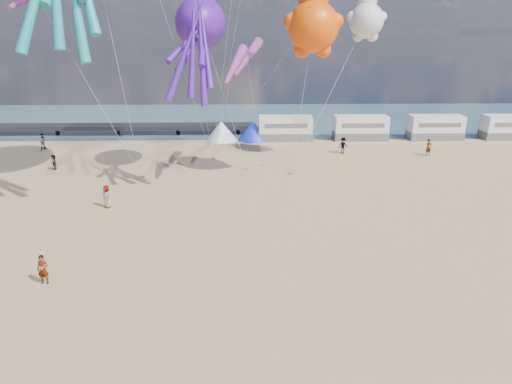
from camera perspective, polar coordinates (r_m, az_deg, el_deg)
name	(u,v)px	position (r m, az deg, el deg)	size (l,w,h in m)	color
ground	(224,347)	(20.87, -4.06, -18.73)	(120.00, 120.00, 0.00)	tan
water	(239,119)	(72.56, -2.16, 9.15)	(120.00, 120.00, 0.00)	#335462
pier	(26,127)	(68.06, -26.80, 7.26)	(60.00, 3.00, 0.50)	black
motorhome_0	(285,128)	(57.76, 3.66, 7.98)	(6.60, 2.50, 3.00)	silver
motorhome_1	(360,128)	(59.34, 12.93, 7.84)	(6.60, 2.50, 3.00)	silver
motorhome_2	(435,127)	(62.34, 21.49, 7.53)	(6.60, 2.50, 3.00)	silver
motorhome_3	(509,127)	(66.58, 29.11, 7.11)	(6.60, 2.50, 3.00)	silver
tent_white	(221,131)	(57.68, -4.36, 7.64)	(4.00, 4.00, 2.40)	white
tent_blue	(253,131)	(57.61, -0.35, 7.68)	(4.00, 4.00, 2.40)	#1933CC
standing_person	(43,270)	(27.27, -25.09, -8.78)	(0.61, 0.40, 1.68)	tan
beachgoer_0	(107,196)	(36.94, -18.12, -0.52)	(0.66, 0.43, 1.81)	#7F6659
beachgoer_1	(43,141)	(58.47, -25.03, 5.77)	(0.91, 0.59, 1.86)	#7F6659
beachgoer_2	(343,146)	(51.97, 10.84, 5.72)	(0.88, 0.69, 1.81)	#7F6659
beachgoer_4	(54,162)	(49.29, -23.94, 3.44)	(0.87, 0.36, 1.48)	#7F6659
beachgoer_5	(429,148)	(53.48, 20.77, 5.22)	(1.74, 0.55, 1.88)	#7F6659
sandbag_a	(142,177)	(43.72, -14.08, 1.81)	(0.50, 0.35, 0.22)	gray
sandbag_b	(247,169)	(45.15, -1.14, 2.95)	(0.50, 0.35, 0.22)	gray
sandbag_c	(291,174)	(43.63, 4.41, 2.31)	(0.50, 0.35, 0.22)	gray
sandbag_d	(263,165)	(46.33, 0.89, 3.38)	(0.50, 0.35, 0.22)	gray
sandbag_e	(213,159)	(48.68, -5.43, 4.09)	(0.50, 0.35, 0.22)	gray
kite_octopus_purple	(201,23)	(41.79, -6.93, 20.21)	(4.02, 9.38, 10.72)	#491695
kite_panda	(366,21)	(46.48, 13.62, 20.09)	(3.87, 3.64, 5.46)	silver
kite_teddy_orange	(313,27)	(39.21, 7.17, 19.79)	(4.96, 4.67, 7.00)	#FF4F06
windsock_mid	(247,58)	(42.22, -1.16, 16.39)	(1.00, 6.16, 6.16)	red
windsock_right	(234,66)	(38.20, -2.72, 15.49)	(0.90, 5.21, 5.21)	red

